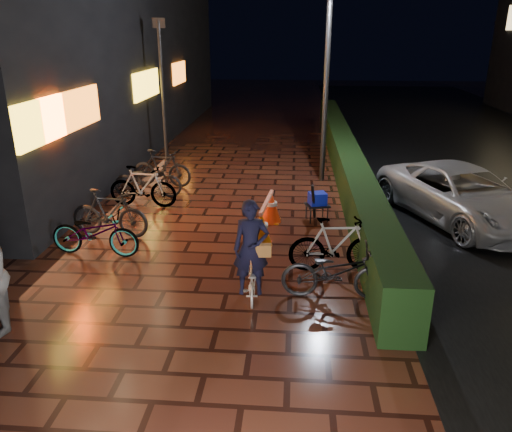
# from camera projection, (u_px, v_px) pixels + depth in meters

# --- Properties ---
(ground) EXTENTS (80.00, 80.00, 0.00)m
(ground) POSITION_uv_depth(u_px,v_px,m) (201.00, 278.00, 9.31)
(ground) COLOR #381911
(ground) RESTS_ON ground
(hedge) EXTENTS (0.70, 20.00, 1.00)m
(hedge) POSITION_uv_depth(u_px,v_px,m) (344.00, 155.00, 16.36)
(hedge) COLOR black
(hedge) RESTS_ON ground
(van) EXTENTS (3.81, 5.16, 1.30)m
(van) POSITION_uv_depth(u_px,v_px,m) (462.00, 195.00, 11.88)
(van) COLOR #9E9EA2
(van) RESTS_ON ground
(storefront_block) EXTENTS (12.09, 22.00, 9.00)m
(storefront_block) POSITION_uv_depth(u_px,v_px,m) (7.00, 26.00, 19.18)
(storefront_block) COLOR black
(storefront_block) RESTS_ON ground
(lamp_post_hedge) EXTENTS (0.55, 0.16, 5.81)m
(lamp_post_hedge) POSITION_uv_depth(u_px,v_px,m) (327.00, 73.00, 14.32)
(lamp_post_hedge) COLOR black
(lamp_post_hedge) RESTS_ON ground
(lamp_post_sf) EXTENTS (0.45, 0.13, 4.72)m
(lamp_post_sf) POSITION_uv_depth(u_px,v_px,m) (163.00, 86.00, 16.74)
(lamp_post_sf) COLOR black
(lamp_post_sf) RESTS_ON ground
(cyclist) EXTENTS (0.66, 1.27, 1.77)m
(cyclist) POSITION_uv_depth(u_px,v_px,m) (251.00, 262.00, 8.42)
(cyclist) COLOR silver
(cyclist) RESTS_ON ground
(traffic_barrier) EXTENTS (0.63, 1.92, 0.78)m
(traffic_barrier) POSITION_uv_depth(u_px,v_px,m) (266.00, 217.00, 11.25)
(traffic_barrier) COLOR #D9610B
(traffic_barrier) RESTS_ON ground
(cart_assembly) EXTENTS (0.64, 0.68, 1.01)m
(cart_assembly) POSITION_uv_depth(u_px,v_px,m) (317.00, 200.00, 11.93)
(cart_assembly) COLOR black
(cart_assembly) RESTS_ON ground
(parked_bikes_storefront) EXTENTS (2.03, 5.65, 1.08)m
(parked_bikes_storefront) POSITION_uv_depth(u_px,v_px,m) (134.00, 194.00, 12.42)
(parked_bikes_storefront) COLOR black
(parked_bikes_storefront) RESTS_ON ground
(parked_bikes_hedge) EXTENTS (1.93, 1.71, 1.08)m
(parked_bikes_hedge) POSITION_uv_depth(u_px,v_px,m) (336.00, 259.00, 8.89)
(parked_bikes_hedge) COLOR black
(parked_bikes_hedge) RESTS_ON ground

